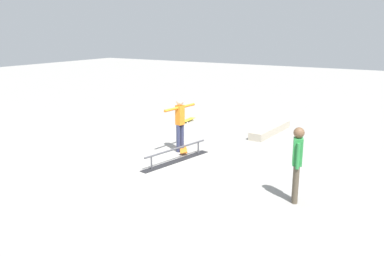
{
  "coord_description": "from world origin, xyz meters",
  "views": [
    {
      "loc": [
        8.16,
        5.51,
        3.48
      ],
      "look_at": [
        -0.26,
        0.43,
        1.0
      ],
      "focal_mm": 36.45,
      "sensor_mm": 36.0,
      "label": 1
    }
  ],
  "objects_px": {
    "grind_rail": "(176,155)",
    "skate_ledge": "(270,130)",
    "bystander_green_shirt": "(297,161)",
    "skateboard_main": "(183,149)",
    "loose_skateboard_yellow": "(188,120)",
    "skater_main": "(180,120)"
  },
  "relations": [
    {
      "from": "grind_rail",
      "to": "skate_ledge",
      "type": "distance_m",
      "value": 4.3
    },
    {
      "from": "skate_ledge",
      "to": "bystander_green_shirt",
      "type": "height_order",
      "value": "bystander_green_shirt"
    },
    {
      "from": "skateboard_main",
      "to": "bystander_green_shirt",
      "type": "height_order",
      "value": "bystander_green_shirt"
    },
    {
      "from": "grind_rail",
      "to": "loose_skateboard_yellow",
      "type": "bearing_deg",
      "value": -140.57
    },
    {
      "from": "bystander_green_shirt",
      "to": "loose_skateboard_yellow",
      "type": "bearing_deg",
      "value": -150.67
    },
    {
      "from": "grind_rail",
      "to": "skate_ledge",
      "type": "height_order",
      "value": "grind_rail"
    },
    {
      "from": "skateboard_main",
      "to": "skate_ledge",
      "type": "bearing_deg",
      "value": -57.48
    },
    {
      "from": "skater_main",
      "to": "loose_skateboard_yellow",
      "type": "xyz_separation_m",
      "value": [
        -3.39,
        -1.81,
        -0.86
      ]
    },
    {
      "from": "skate_ledge",
      "to": "skater_main",
      "type": "xyz_separation_m",
      "value": [
        3.33,
        -1.56,
        0.81
      ]
    },
    {
      "from": "grind_rail",
      "to": "skateboard_main",
      "type": "relative_size",
      "value": 3.1
    },
    {
      "from": "grind_rail",
      "to": "skater_main",
      "type": "relative_size",
      "value": 1.5
    },
    {
      "from": "bystander_green_shirt",
      "to": "skateboard_main",
      "type": "bearing_deg",
      "value": -133.18
    },
    {
      "from": "skateboard_main",
      "to": "loose_skateboard_yellow",
      "type": "relative_size",
      "value": 0.96
    },
    {
      "from": "bystander_green_shirt",
      "to": "skate_ledge",
      "type": "bearing_deg",
      "value": -173.87
    },
    {
      "from": "skater_main",
      "to": "loose_skateboard_yellow",
      "type": "bearing_deg",
      "value": -144.37
    },
    {
      "from": "skate_ledge",
      "to": "skater_main",
      "type": "bearing_deg",
      "value": -25.08
    },
    {
      "from": "skater_main",
      "to": "grind_rail",
      "type": "bearing_deg",
      "value": 33.58
    },
    {
      "from": "skater_main",
      "to": "skateboard_main",
      "type": "bearing_deg",
      "value": 104.4
    },
    {
      "from": "grind_rail",
      "to": "skater_main",
      "type": "bearing_deg",
      "value": -142.24
    },
    {
      "from": "skate_ledge",
      "to": "bystander_green_shirt",
      "type": "xyz_separation_m",
      "value": [
        5.03,
        2.37,
        0.78
      ]
    },
    {
      "from": "grind_rail",
      "to": "bystander_green_shirt",
      "type": "distance_m",
      "value": 3.72
    },
    {
      "from": "skater_main",
      "to": "loose_skateboard_yellow",
      "type": "height_order",
      "value": "skater_main"
    }
  ]
}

